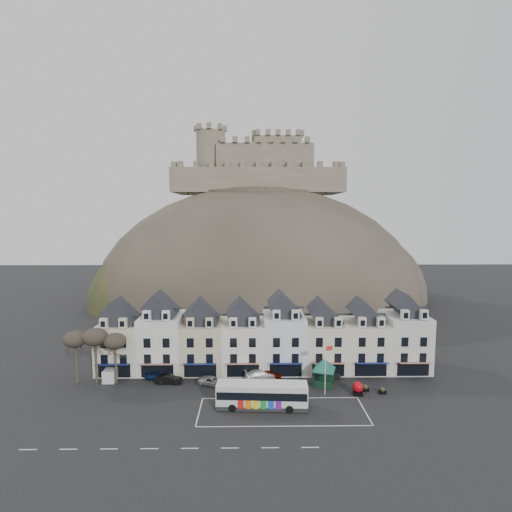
{
  "coord_description": "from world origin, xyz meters",
  "views": [
    {
      "loc": [
        -2.13,
        -49.05,
        26.27
      ],
      "look_at": [
        -1.18,
        24.0,
        18.25
      ],
      "focal_mm": 28.0,
      "sensor_mm": 36.0,
      "label": 1
    }
  ],
  "objects_px": {
    "car_navy": "(157,376)",
    "car_white": "(260,374)",
    "car_black": "(169,379)",
    "car_silver": "(212,381)",
    "bus_shelter": "(324,365)",
    "red_buoy": "(358,388)",
    "car_charcoal": "(327,373)",
    "bus": "(262,394)",
    "white_van": "(112,373)",
    "car_maroon": "(269,374)",
    "flagpole": "(326,366)"
  },
  "relations": [
    {
      "from": "red_buoy",
      "to": "car_black",
      "type": "xyz_separation_m",
      "value": [
        -28.13,
        4.16,
        -0.32
      ]
    },
    {
      "from": "bus",
      "to": "car_silver",
      "type": "xyz_separation_m",
      "value": [
        -7.38,
        7.22,
        -1.3
      ]
    },
    {
      "from": "bus",
      "to": "car_navy",
      "type": "xyz_separation_m",
      "value": [
        -16.3,
        9.23,
        -1.27
      ]
    },
    {
      "from": "bus",
      "to": "bus_shelter",
      "type": "xyz_separation_m",
      "value": [
        9.65,
        7.0,
        1.29
      ]
    },
    {
      "from": "bus_shelter",
      "to": "car_white",
      "type": "height_order",
      "value": "bus_shelter"
    },
    {
      "from": "flagpole",
      "to": "car_charcoal",
      "type": "bearing_deg",
      "value": 77.23
    },
    {
      "from": "red_buoy",
      "to": "car_silver",
      "type": "xyz_separation_m",
      "value": [
        -21.37,
        3.56,
        -0.38
      ]
    },
    {
      "from": "red_buoy",
      "to": "car_maroon",
      "type": "distance_m",
      "value": 13.92
    },
    {
      "from": "car_charcoal",
      "to": "car_black",
      "type": "bearing_deg",
      "value": 104.57
    },
    {
      "from": "car_black",
      "to": "car_silver",
      "type": "height_order",
      "value": "car_black"
    },
    {
      "from": "red_buoy",
      "to": "car_white",
      "type": "distance_m",
      "value": 15.07
    },
    {
      "from": "car_white",
      "to": "white_van",
      "type": "bearing_deg",
      "value": 74.74
    },
    {
      "from": "flagpole",
      "to": "car_white",
      "type": "height_order",
      "value": "flagpole"
    },
    {
      "from": "red_buoy",
      "to": "car_white",
      "type": "height_order",
      "value": "red_buoy"
    },
    {
      "from": "white_van",
      "to": "car_silver",
      "type": "relative_size",
      "value": 0.98
    },
    {
      "from": "bus",
      "to": "red_buoy",
      "type": "distance_m",
      "value": 14.49
    },
    {
      "from": "bus",
      "to": "white_van",
      "type": "height_order",
      "value": "bus"
    },
    {
      "from": "bus",
      "to": "car_charcoal",
      "type": "height_order",
      "value": "bus"
    },
    {
      "from": "bus",
      "to": "red_buoy",
      "type": "xyz_separation_m",
      "value": [
        13.99,
        3.66,
        -0.91
      ]
    },
    {
      "from": "white_van",
      "to": "car_charcoal",
      "type": "bearing_deg",
      "value": -0.92
    },
    {
      "from": "car_white",
      "to": "car_maroon",
      "type": "height_order",
      "value": "car_white"
    },
    {
      "from": "car_maroon",
      "to": "red_buoy",
      "type": "bearing_deg",
      "value": -114.56
    },
    {
      "from": "red_buoy",
      "to": "white_van",
      "type": "bearing_deg",
      "value": 170.81
    },
    {
      "from": "bus",
      "to": "car_black",
      "type": "xyz_separation_m",
      "value": [
        -14.14,
        7.82,
        -1.23
      ]
    },
    {
      "from": "car_white",
      "to": "bus_shelter",
      "type": "bearing_deg",
      "value": -117.95
    },
    {
      "from": "red_buoy",
      "to": "car_charcoal",
      "type": "distance_m",
      "value": 6.92
    },
    {
      "from": "flagpole",
      "to": "car_maroon",
      "type": "relative_size",
      "value": 1.92
    },
    {
      "from": "car_white",
      "to": "car_maroon",
      "type": "bearing_deg",
      "value": -89.16
    },
    {
      "from": "car_charcoal",
      "to": "car_white",
      "type": "bearing_deg",
      "value": 102.28
    },
    {
      "from": "car_navy",
      "to": "car_white",
      "type": "bearing_deg",
      "value": -76.83
    },
    {
      "from": "white_van",
      "to": "bus_shelter",
      "type": "bearing_deg",
      "value": -5.61
    },
    {
      "from": "car_navy",
      "to": "car_white",
      "type": "relative_size",
      "value": 0.73
    },
    {
      "from": "white_van",
      "to": "car_silver",
      "type": "height_order",
      "value": "white_van"
    },
    {
      "from": "car_silver",
      "to": "car_maroon",
      "type": "distance_m",
      "value": 9.19
    },
    {
      "from": "bus",
      "to": "car_black",
      "type": "relative_size",
      "value": 3.02
    },
    {
      "from": "bus_shelter",
      "to": "red_buoy",
      "type": "relative_size",
      "value": 3.19
    },
    {
      "from": "bus_shelter",
      "to": "red_buoy",
      "type": "bearing_deg",
      "value": -19.82
    },
    {
      "from": "white_van",
      "to": "car_maroon",
      "type": "xyz_separation_m",
      "value": [
        24.94,
        0.0,
        -0.3
      ]
    },
    {
      "from": "red_buoy",
      "to": "white_van",
      "type": "distance_m",
      "value": 37.96
    },
    {
      "from": "red_buoy",
      "to": "car_navy",
      "type": "xyz_separation_m",
      "value": [
        -30.29,
        5.58,
        -0.36
      ]
    },
    {
      "from": "car_navy",
      "to": "car_black",
      "type": "xyz_separation_m",
      "value": [
        2.16,
        -1.41,
        0.04
      ]
    },
    {
      "from": "car_silver",
      "to": "car_maroon",
      "type": "height_order",
      "value": "car_maroon"
    },
    {
      "from": "bus",
      "to": "car_maroon",
      "type": "xyz_separation_m",
      "value": [
        1.46,
        9.72,
        -1.24
      ]
    },
    {
      "from": "red_buoy",
      "to": "car_maroon",
      "type": "bearing_deg",
      "value": 154.19
    },
    {
      "from": "white_van",
      "to": "car_black",
      "type": "relative_size",
      "value": 1.03
    },
    {
      "from": "white_van",
      "to": "car_silver",
      "type": "xyz_separation_m",
      "value": [
        16.1,
        -2.5,
        -0.35
      ]
    },
    {
      "from": "bus_shelter",
      "to": "white_van",
      "type": "relative_size",
      "value": 1.46
    },
    {
      "from": "bus",
      "to": "white_van",
      "type": "relative_size",
      "value": 2.92
    },
    {
      "from": "flagpole",
      "to": "car_navy",
      "type": "xyz_separation_m",
      "value": [
        -25.61,
        5.5,
        -3.62
      ]
    },
    {
      "from": "bus",
      "to": "white_van",
      "type": "xyz_separation_m",
      "value": [
        -23.48,
        9.72,
        -0.94
      ]
    }
  ]
}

